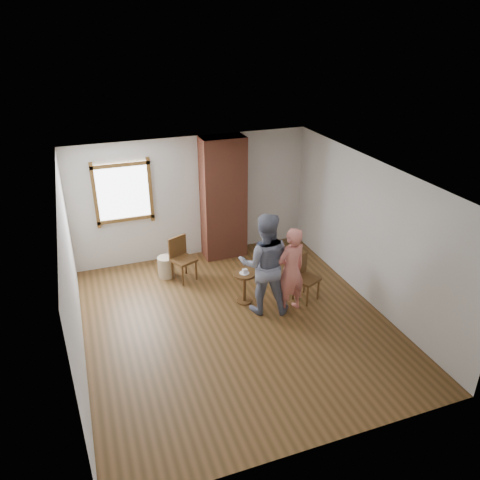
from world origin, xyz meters
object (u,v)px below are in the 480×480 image
dining_chair_right (304,275)px  person_pink (291,270)px  side_table (244,283)px  stoneware_crock (166,267)px  dining_chair_left (181,256)px  man (265,264)px

dining_chair_right → person_pink: bearing=-171.7°
side_table → stoneware_crock: bearing=129.1°
stoneware_crock → side_table: side_table is taller
dining_chair_left → man: size_ratio=0.48×
stoneware_crock → person_pink: 2.70m
dining_chair_right → side_table: dining_chair_right is taller
dining_chair_right → side_table: (-1.06, 0.24, -0.08)m
man → person_pink: size_ratio=1.16×
stoneware_crock → person_pink: size_ratio=0.27×
dining_chair_right → stoneware_crock: bearing=118.2°
stoneware_crock → side_table: bearing=-50.9°
stoneware_crock → dining_chair_left: 0.44m
dining_chair_right → person_pink: person_pink is taller
stoneware_crock → side_table: 1.83m
man → person_pink: man is taller
stoneware_crock → dining_chair_left: size_ratio=0.48×
dining_chair_left → side_table: 1.50m
stoneware_crock → dining_chair_right: 2.77m
dining_chair_right → dining_chair_left: bearing=117.9°
dining_chair_left → side_table: size_ratio=1.47×
dining_chair_left → man: man is taller
dining_chair_left → man: 1.96m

